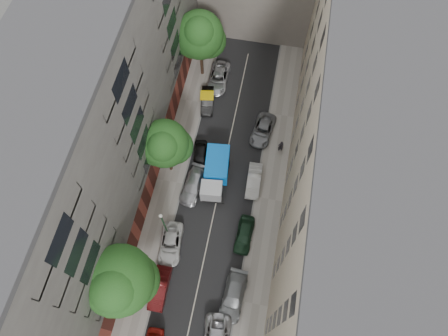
% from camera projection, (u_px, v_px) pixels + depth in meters
% --- Properties ---
extents(ground, '(120.00, 120.00, 0.00)m').
position_uv_depth(ground, '(219.00, 191.00, 43.76)').
color(ground, '#4C4C49').
rests_on(ground, ground).
extents(road_surface, '(8.00, 44.00, 0.02)m').
position_uv_depth(road_surface, '(219.00, 190.00, 43.75)').
color(road_surface, black).
rests_on(road_surface, ground).
extents(sidewalk_left, '(3.00, 44.00, 0.15)m').
position_uv_depth(sidewalk_left, '(170.00, 182.00, 44.15)').
color(sidewalk_left, gray).
rests_on(sidewalk_left, ground).
extents(sidewalk_right, '(3.00, 44.00, 0.15)m').
position_uv_depth(sidewalk_right, '(268.00, 199.00, 43.23)').
color(sidewalk_right, gray).
rests_on(sidewalk_right, ground).
extents(building_left, '(8.00, 44.00, 20.00)m').
position_uv_depth(building_left, '(97.00, 126.00, 35.69)').
color(building_left, '#4E4B49').
rests_on(building_left, ground).
extents(building_right, '(8.00, 44.00, 20.00)m').
position_uv_depth(building_right, '(344.00, 168.00, 33.85)').
color(building_right, '#BBA991').
rests_on(building_right, ground).
extents(tarp_truck, '(2.94, 6.21, 2.77)m').
position_uv_depth(tarp_truck, '(216.00, 173.00, 43.03)').
color(tarp_truck, black).
rests_on(tarp_truck, ground).
extents(car_left_1, '(1.56, 4.32, 1.42)m').
position_uv_depth(car_left_1, '(160.00, 288.00, 38.50)').
color(car_left_1, '#4B0F0F').
rests_on(car_left_1, ground).
extents(car_left_2, '(2.65, 4.88, 1.30)m').
position_uv_depth(car_left_2, '(171.00, 244.00, 40.48)').
color(car_left_2, silver).
rests_on(car_left_2, ground).
extents(car_left_3, '(2.42, 4.95, 1.39)m').
position_uv_depth(car_left_3, '(193.00, 185.00, 43.28)').
color(car_left_3, '#B6B5BA').
rests_on(car_left_3, ground).
extents(car_left_4, '(2.30, 4.30, 1.39)m').
position_uv_depth(car_left_4, '(200.00, 156.00, 44.83)').
color(car_left_4, black).
rests_on(car_left_4, ground).
extents(car_left_5, '(2.08, 4.29, 1.36)m').
position_uv_depth(car_left_5, '(207.00, 101.00, 48.19)').
color(car_left_5, black).
rests_on(car_left_5, ground).
extents(car_left_6, '(2.45, 5.23, 1.45)m').
position_uv_depth(car_left_6, '(219.00, 78.00, 49.64)').
color(car_left_6, '#B8B9BE').
rests_on(car_left_6, ground).
extents(car_right_1, '(2.35, 5.16, 1.46)m').
position_uv_depth(car_right_1, '(233.00, 296.00, 38.14)').
color(car_right_1, slate).
rests_on(car_right_1, ground).
extents(car_right_2, '(1.81, 4.22, 1.42)m').
position_uv_depth(car_right_2, '(244.00, 235.00, 40.83)').
color(car_right_2, black).
rests_on(car_right_2, ground).
extents(car_right_3, '(1.62, 4.25, 1.38)m').
position_uv_depth(car_right_3, '(254.00, 181.00, 43.52)').
color(car_right_3, silver).
rests_on(car_right_3, ground).
extents(car_right_4, '(2.84, 5.03, 1.32)m').
position_uv_depth(car_right_4, '(263.00, 130.00, 46.39)').
color(car_right_4, slate).
rests_on(car_right_4, ground).
extents(tree_near, '(6.09, 5.93, 10.41)m').
position_uv_depth(tree_near, '(120.00, 282.00, 32.47)').
color(tree_near, '#382619').
rests_on(tree_near, sidewalk_left).
extents(tree_mid, '(5.24, 4.96, 8.34)m').
position_uv_depth(tree_mid, '(165.00, 145.00, 39.74)').
color(tree_mid, '#382619').
rests_on(tree_mid, sidewalk_left).
extents(tree_far, '(5.72, 5.51, 9.56)m').
position_uv_depth(tree_far, '(200.00, 37.00, 44.90)').
color(tree_far, '#382619').
rests_on(tree_far, sidewalk_left).
extents(lamp_post, '(0.36, 0.36, 5.76)m').
position_uv_depth(lamp_post, '(163.00, 223.00, 38.22)').
color(lamp_post, '#164F25').
rests_on(lamp_post, sidewalk_left).
extents(pedestrian, '(0.79, 0.65, 1.85)m').
position_uv_depth(pedestrian, '(281.00, 146.00, 44.97)').
color(pedestrian, black).
rests_on(pedestrian, sidewalk_right).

